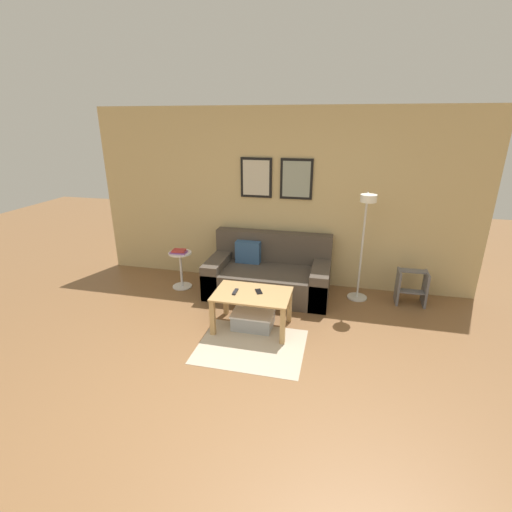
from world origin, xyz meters
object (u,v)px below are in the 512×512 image
at_px(floor_lamp, 364,233).
at_px(coffee_table, 252,300).
at_px(remote_control, 235,292).
at_px(storage_bin, 253,319).
at_px(step_stool, 411,286).
at_px(book_stack, 179,251).
at_px(side_table, 181,266).
at_px(cell_phone, 259,291).
at_px(couch, 269,274).

bearing_deg(floor_lamp, coffee_table, -142.35).
bearing_deg(remote_control, storage_bin, 15.30).
distance_m(floor_lamp, step_stool, 1.03).
height_order(floor_lamp, book_stack, floor_lamp).
distance_m(coffee_table, storage_bin, 0.27).
xyz_separation_m(coffee_table, remote_control, (-0.20, -0.03, 0.10)).
relative_size(floor_lamp, step_stool, 3.25).
bearing_deg(side_table, step_stool, 3.98).
bearing_deg(coffee_table, book_stack, 146.41).
bearing_deg(floor_lamp, remote_control, -145.55).
bearing_deg(book_stack, side_table, 73.16).
bearing_deg(coffee_table, step_stool, 29.88).
xyz_separation_m(floor_lamp, book_stack, (-2.56, -0.09, -0.43)).
relative_size(remote_control, step_stool, 0.32).
xyz_separation_m(storage_bin, step_stool, (1.93, 1.08, 0.15)).
bearing_deg(coffee_table, cell_phone, 39.09).
bearing_deg(cell_phone, book_stack, 124.38).
bearing_deg(step_stool, floor_lamp, -167.61).
distance_m(side_table, book_stack, 0.24).
distance_m(remote_control, step_stool, 2.43).
bearing_deg(cell_phone, step_stool, 4.55).
height_order(storage_bin, side_table, side_table).
relative_size(book_stack, step_stool, 0.50).
bearing_deg(book_stack, coffee_table, -33.59).
xyz_separation_m(coffee_table, book_stack, (-1.31, 0.87, 0.20)).
xyz_separation_m(couch, step_stool, (1.95, 0.10, -0.02)).
xyz_separation_m(remote_control, cell_phone, (0.26, 0.08, -0.01)).
relative_size(floor_lamp, side_table, 2.77).
relative_size(floor_lamp, book_stack, 6.45).
height_order(floor_lamp, side_table, floor_lamp).
distance_m(side_table, step_stool, 3.25).
xyz_separation_m(side_table, step_stool, (3.25, 0.23, -0.08)).
xyz_separation_m(storage_bin, remote_control, (-0.20, -0.06, 0.37)).
xyz_separation_m(storage_bin, book_stack, (-1.32, 0.84, 0.47)).
bearing_deg(remote_control, step_stool, 26.94).
distance_m(coffee_table, book_stack, 1.59).
relative_size(storage_bin, floor_lamp, 0.33).
distance_m(storage_bin, cell_phone, 0.37).
height_order(storage_bin, remote_control, remote_control).
height_order(book_stack, step_stool, book_stack).
relative_size(remote_control, cell_phone, 1.07).
distance_m(coffee_table, cell_phone, 0.13).
distance_m(floor_lamp, remote_control, 1.83).
xyz_separation_m(cell_phone, step_stool, (1.87, 1.06, -0.21)).
bearing_deg(side_table, remote_control, -39.61).
bearing_deg(book_stack, storage_bin, -32.54).
relative_size(couch, step_stool, 3.67).
xyz_separation_m(couch, coffee_table, (0.01, -1.02, 0.10)).
height_order(couch, side_table, couch).
bearing_deg(step_stool, cell_phone, -150.49).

